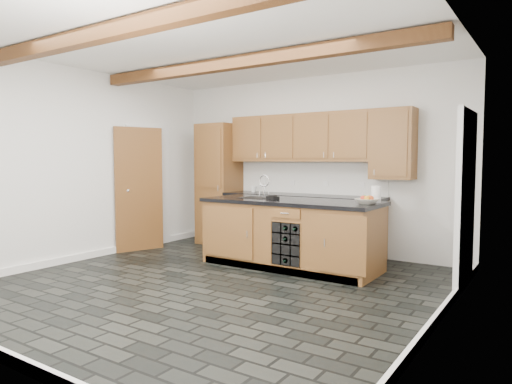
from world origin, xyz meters
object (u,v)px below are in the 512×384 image
fruit_bowl (367,201)px  paper_towel (376,194)px  island (291,233)px  kitchen_scale (273,197)px

fruit_bowl → paper_towel: (0.04, 0.21, 0.07)m
island → kitchen_scale: bearing=-167.9°
kitchen_scale → island: bearing=35.6°
island → paper_towel: 1.27m
kitchen_scale → fruit_bowl: bearing=26.3°
kitchen_scale → fruit_bowl: size_ratio=0.77×
island → fruit_bowl: size_ratio=9.01×
kitchen_scale → fruit_bowl: fruit_bowl is taller
island → kitchen_scale: 0.56m
fruit_bowl → kitchen_scale: bearing=-177.2°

